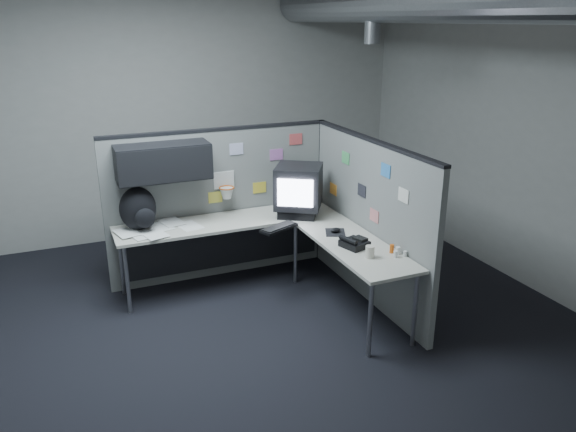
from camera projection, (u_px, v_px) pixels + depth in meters
name	position (u px, v px, depth m)	size (l,w,h in m)	color
room	(332.00, 93.00, 4.71)	(5.62, 5.62, 3.22)	black
partition_back	(206.00, 190.00, 5.85)	(2.44, 0.42, 1.63)	slate
partition_right	(368.00, 220.00, 5.52)	(0.07, 2.23, 1.63)	slate
desk	(260.00, 236.00, 5.66)	(2.31, 2.11, 0.73)	beige
monitor	(299.00, 190.00, 5.86)	(0.63, 0.63, 0.53)	black
keyboard	(279.00, 228.00, 5.51)	(0.43, 0.29, 0.04)	black
mouse	(335.00, 231.00, 5.43)	(0.26, 0.28, 0.05)	black
phone	(354.00, 243.00, 5.08)	(0.26, 0.27, 0.10)	black
bottles	(397.00, 251.00, 4.91)	(0.13, 0.15, 0.08)	silver
cup	(370.00, 252.00, 4.85)	(0.08, 0.08, 0.11)	beige
papers	(158.00, 229.00, 5.50)	(0.87, 0.61, 0.02)	white
backpack	(139.00, 209.00, 5.43)	(0.37, 0.34, 0.43)	black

